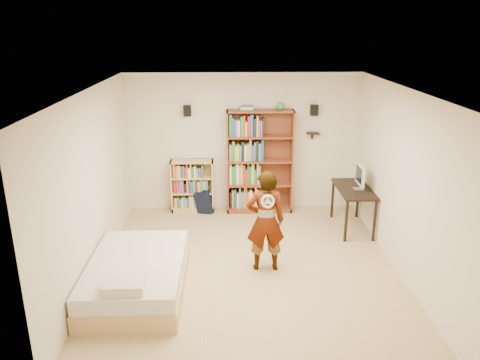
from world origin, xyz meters
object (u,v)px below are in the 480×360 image
object	(u,v)px
tall_bookshelf	(260,162)
daybed	(137,272)
person	(265,221)
low_bookshelf	(192,186)
computer_desk	(352,208)

from	to	relation	value
tall_bookshelf	daybed	bearing A→B (deg)	-123.16
person	low_bookshelf	bearing A→B (deg)	-63.55
low_bookshelf	daybed	xyz separation A→B (m)	(-0.58, -2.94, -0.22)
tall_bookshelf	low_bookshelf	size ratio (longest dim) A/B	1.94
tall_bookshelf	person	xyz separation A→B (m)	(-0.07, -2.33, -0.23)
person	tall_bookshelf	bearing A→B (deg)	-93.14
low_bookshelf	daybed	world-z (taller)	low_bookshelf
daybed	low_bookshelf	bearing A→B (deg)	78.77
tall_bookshelf	person	bearing A→B (deg)	-91.82
computer_desk	daybed	xyz separation A→B (m)	(-3.53, -1.99, -0.10)
daybed	person	world-z (taller)	person
tall_bookshelf	person	distance (m)	2.34
low_bookshelf	person	distance (m)	2.68
low_bookshelf	daybed	size ratio (longest dim) A/B	0.52
tall_bookshelf	computer_desk	xyz separation A→B (m)	(1.62, -0.92, -0.62)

